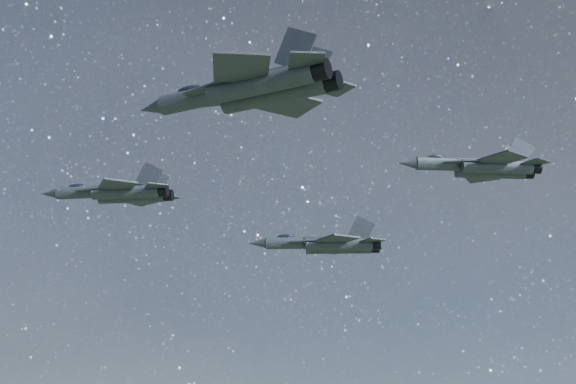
{
  "coord_description": "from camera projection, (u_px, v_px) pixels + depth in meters",
  "views": [
    {
      "loc": [
        6.21,
        -66.23,
        122.91
      ],
      "look_at": [
        -0.49,
        1.22,
        142.48
      ],
      "focal_mm": 42.0,
      "sensor_mm": 36.0,
      "label": 1
    }
  ],
  "objects": [
    {
      "name": "jet_lead",
      "position": [
        118.0,
        193.0,
        74.35
      ],
      "size": [
        15.63,
        11.11,
        3.98
      ],
      "rotation": [
        0.0,
        0.0,
        -0.03
      ],
      "color": "#30373C"
    },
    {
      "name": "jet_left",
      "position": [
        328.0,
        244.0,
        92.01
      ],
      "size": [
        18.75,
        13.29,
        4.76
      ],
      "rotation": [
        0.0,
        0.0,
        0.05
      ],
      "color": "#30373C"
    },
    {
      "name": "jet_right",
      "position": [
        251.0,
        89.0,
        47.83
      ],
      "size": [
        16.96,
        11.25,
        4.32
      ],
      "rotation": [
        0.0,
        0.0,
        -0.37
      ],
      "color": "#30373C"
    },
    {
      "name": "jet_slot",
      "position": [
        482.0,
        167.0,
        68.23
      ],
      "size": [
        15.18,
        10.47,
        3.81
      ],
      "rotation": [
        0.0,
        0.0,
        0.18
      ],
      "color": "#30373C"
    }
  ]
}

